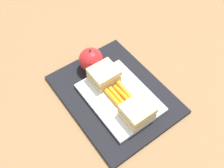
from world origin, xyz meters
TOP-DOWN VIEW (x-y plane):
  - ground_plane at (0.00, 0.00)m, footprint 2.40×2.40m
  - lunchbag_mat at (0.00, 0.00)m, footprint 0.36×0.28m
  - food_tray at (-0.03, 0.00)m, footprint 0.23×0.17m
  - sandwich_half_left at (-0.10, 0.00)m, footprint 0.07×0.08m
  - sandwich_half_right at (0.05, 0.00)m, footprint 0.07×0.08m
  - carrot_sticks_bundle at (-0.02, 0.00)m, footprint 0.08×0.06m
  - apple at (0.12, 0.00)m, footprint 0.08×0.08m

SIDE VIEW (x-z plane):
  - ground_plane at x=0.00m, z-range 0.00..0.00m
  - lunchbag_mat at x=0.00m, z-range 0.00..0.01m
  - food_tray at x=-0.03m, z-range 0.01..0.02m
  - carrot_sticks_bundle at x=-0.02m, z-range 0.02..0.04m
  - sandwich_half_left at x=-0.10m, z-range 0.02..0.07m
  - sandwich_half_right at x=0.05m, z-range 0.02..0.07m
  - apple at x=0.12m, z-range 0.00..0.09m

